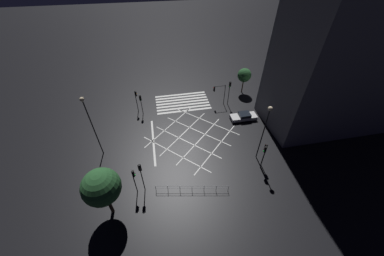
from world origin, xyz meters
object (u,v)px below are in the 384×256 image
object	(u,v)px
traffic_light_sw_main	(219,91)
street_lamp_east	(89,117)
traffic_light_nw_main	(264,153)
street_tree_far	(244,75)
traffic_light_nw_cross	(265,150)
street_tree_near	(101,187)
traffic_light_se_main	(136,97)
traffic_light_se_cross	(141,101)
traffic_light_ne_main	(134,177)
waiting_car	(244,116)
street_lamp_west	(266,122)
traffic_light_sw_cross	(230,89)
traffic_light_ne_cross	(141,172)

from	to	relation	value
traffic_light_sw_main	street_lamp_east	size ratio (longest dim) A/B	0.42
traffic_light_nw_main	street_tree_far	world-z (taller)	street_tree_far
traffic_light_nw_cross	street_tree_near	bearing A→B (deg)	99.53
traffic_light_se_main	traffic_light_nw_main	bearing A→B (deg)	-45.38
traffic_light_se_cross	traffic_light_ne_main	bearing A→B (deg)	-3.35
traffic_light_nw_main	waiting_car	bearing A→B (deg)	-99.12
traffic_light_nw_cross	street_lamp_east	xyz separation A→B (m)	(20.93, -6.02, 3.89)
traffic_light_ne_main	street_tree_near	bearing A→B (deg)	-143.43
street_lamp_east	street_tree_far	distance (m)	27.82
traffic_light_se_cross	waiting_car	distance (m)	17.25
traffic_light_ne_main	street_lamp_west	size ratio (longest dim) A/B	0.46
traffic_light_ne_main	street_lamp_east	bearing A→B (deg)	123.83
traffic_light_nw_cross	traffic_light_se_main	bearing A→B (deg)	46.26
traffic_light_sw_cross	street_lamp_west	bearing A→B (deg)	-0.55
traffic_light_nw_cross	street_tree_far	size ratio (longest dim) A/B	0.75
traffic_light_ne_main	traffic_light_ne_cross	size ratio (longest dim) A/B	0.87
street_tree_near	waiting_car	bearing A→B (deg)	-147.72
traffic_light_se_main	traffic_light_ne_cross	xyz separation A→B (m)	(-0.62, 16.20, 0.35)
traffic_light_sw_cross	traffic_light_sw_main	distance (m)	1.90
traffic_light_ne_cross	street_tree_far	size ratio (longest dim) A/B	0.92
traffic_light_nw_main	street_tree_near	distance (m)	18.78
traffic_light_sw_main	street_tree_far	distance (m)	6.77
street_tree_near	street_tree_far	world-z (taller)	street_tree_near
street_lamp_west	street_tree_near	world-z (taller)	street_lamp_west
traffic_light_ne_main	street_tree_near	xyz separation A→B (m)	(2.74, 2.03, 1.85)
traffic_light_ne_main	waiting_car	xyz separation A→B (m)	(-17.38, -10.67, -2.25)
traffic_light_nw_main	street_lamp_west	bearing A→B (deg)	-99.33
waiting_car	traffic_light_se_main	bearing A→B (deg)	-18.41
street_lamp_west	traffic_light_ne_main	bearing A→B (deg)	8.57
traffic_light_sw_main	traffic_light_ne_main	bearing A→B (deg)	47.57
street_lamp_west	street_tree_far	size ratio (longest dim) A/B	1.74
traffic_light_ne_main	street_tree_near	size ratio (longest dim) A/B	0.60
traffic_light_ne_main	traffic_light_nw_cross	world-z (taller)	traffic_light_ne_main
traffic_light_ne_main	traffic_light_sw_main	size ratio (longest dim) A/B	1.01
traffic_light_nw_main	traffic_light_sw_cross	xyz separation A→B (m)	(-0.42, -14.77, 0.43)
street_lamp_east	street_tree_near	size ratio (longest dim) A/B	1.41
street_lamp_west	street_tree_near	distance (m)	19.39
traffic_light_sw_cross	traffic_light_se_main	xyz separation A→B (m)	(16.00, -1.02, -0.40)
street_tree_far	street_lamp_east	bearing A→B (deg)	25.22
traffic_light_se_cross	street_tree_far	bearing A→B (deg)	100.62
traffic_light_ne_main	traffic_light_se_main	xyz separation A→B (m)	(-0.19, -16.40, 0.05)
traffic_light_se_main	traffic_light_sw_cross	bearing A→B (deg)	-3.64
traffic_light_nw_main	traffic_light_ne_cross	distance (m)	14.96
traffic_light_ne_cross	waiting_car	bearing A→B (deg)	-57.69
traffic_light_se_cross	traffic_light_nw_cross	distance (m)	20.82
traffic_light_sw_main	street_lamp_west	bearing A→B (deg)	97.35
traffic_light_se_main	traffic_light_nw_cross	xyz separation A→B (m)	(-15.95, 15.26, -0.23)
traffic_light_sw_cross	traffic_light_se_main	bearing A→B (deg)	-93.64
traffic_light_sw_cross	traffic_light_se_cross	distance (m)	15.29
traffic_light_nw_cross	street_tree_far	bearing A→B (deg)	-12.97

